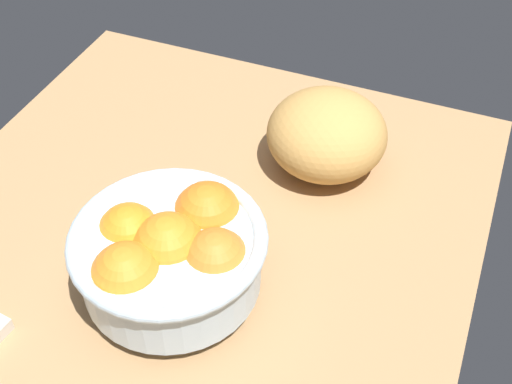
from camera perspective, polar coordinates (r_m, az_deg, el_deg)
The scene contains 3 objects.
ground_plane at distance 81.93cm, azimuth -6.60°, elevation -5.88°, with size 80.95×67.30×3.00cm, color #A77E52.
fruit_bowl at distance 72.86cm, azimuth -7.14°, elevation -5.06°, with size 20.95×20.95×10.88cm.
bread_loaf at distance 88.49cm, azimuth 5.94°, elevation 4.85°, with size 15.66×15.58×10.40cm, color tan.
Camera 1 is at (-45.02, -28.16, 60.88)cm, focal length 47.78 mm.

